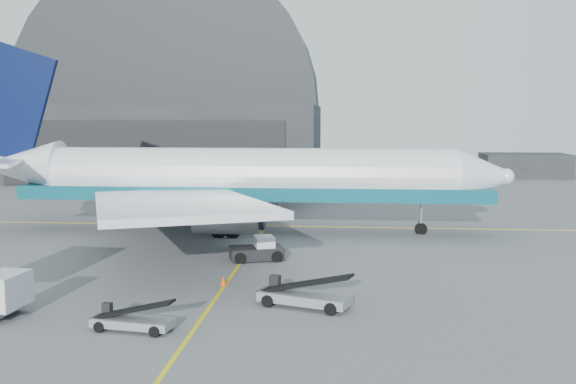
# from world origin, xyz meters

# --- Properties ---
(ground) EXTENTS (200.00, 200.00, 0.00)m
(ground) POSITION_xyz_m (0.00, 0.00, 0.00)
(ground) COLOR #565659
(ground) RESTS_ON ground
(taxi_lines) EXTENTS (80.00, 42.12, 0.02)m
(taxi_lines) POSITION_xyz_m (0.00, 12.67, 0.01)
(taxi_lines) COLOR yellow
(taxi_lines) RESTS_ON ground
(hangar) EXTENTS (50.00, 28.30, 28.00)m
(hangar) POSITION_xyz_m (-22.00, 64.95, 9.54)
(hangar) COLOR black
(hangar) RESTS_ON ground
(distant_bldg_a) EXTENTS (14.00, 8.00, 4.00)m
(distant_bldg_a) POSITION_xyz_m (38.00, 72.00, 0.00)
(distant_bldg_a) COLOR black
(distant_bldg_a) RESTS_ON ground
(airliner) EXTENTS (49.88, 48.37, 17.51)m
(airliner) POSITION_xyz_m (-2.84, 17.00, 4.90)
(airliner) COLOR white
(airliner) RESTS_ON ground
(pushback_tug) EXTENTS (4.26, 3.18, 1.76)m
(pushback_tug) POSITION_xyz_m (1.11, 5.64, 0.66)
(pushback_tug) COLOR black
(pushback_tug) RESTS_ON ground
(belt_loader_a) EXTENTS (4.33, 1.97, 1.62)m
(belt_loader_a) POSITION_xyz_m (-3.01, -10.18, 0.50)
(belt_loader_a) COLOR gray
(belt_loader_a) RESTS_ON ground
(belt_loader_b) EXTENTS (5.45, 3.25, 2.05)m
(belt_loader_b) POSITION_xyz_m (5.12, -5.60, 0.63)
(belt_loader_b) COLOR gray
(belt_loader_b) RESTS_ON ground
(traffic_cone) EXTENTS (0.38, 0.38, 0.55)m
(traffic_cone) POSITION_xyz_m (-0.12, -1.47, 0.26)
(traffic_cone) COLOR #F34007
(traffic_cone) RESTS_ON ground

